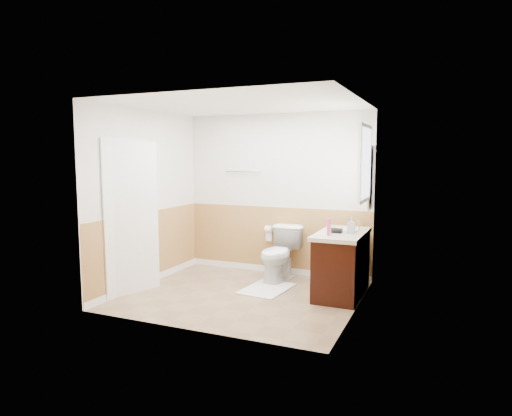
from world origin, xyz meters
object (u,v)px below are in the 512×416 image
at_px(toilet, 279,254).
at_px(vanity_cabinet, 342,265).
at_px(soap_dispenser, 351,225).
at_px(bath_mat, 267,289).
at_px(lotion_bottle, 329,227).

distance_m(toilet, vanity_cabinet, 1.05).
bearing_deg(vanity_cabinet, soap_dispenser, -23.25).
relative_size(toilet, soap_dispenser, 3.81).
relative_size(bath_mat, vanity_cabinet, 0.73).
distance_m(vanity_cabinet, lotion_bottle, 0.66).
distance_m(bath_mat, lotion_bottle, 1.32).
distance_m(vanity_cabinet, soap_dispenser, 0.57).
xyz_separation_m(lotion_bottle, soap_dispenser, (0.22, 0.29, -0.00)).
bearing_deg(toilet, vanity_cabinet, -12.09).
relative_size(vanity_cabinet, soap_dispenser, 5.20).
relative_size(toilet, lotion_bottle, 3.66).
xyz_separation_m(vanity_cabinet, soap_dispenser, (0.12, -0.05, 0.56)).
height_order(toilet, bath_mat, toilet).
bearing_deg(lotion_bottle, vanity_cabinet, 73.70).
distance_m(toilet, lotion_bottle, 1.25).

